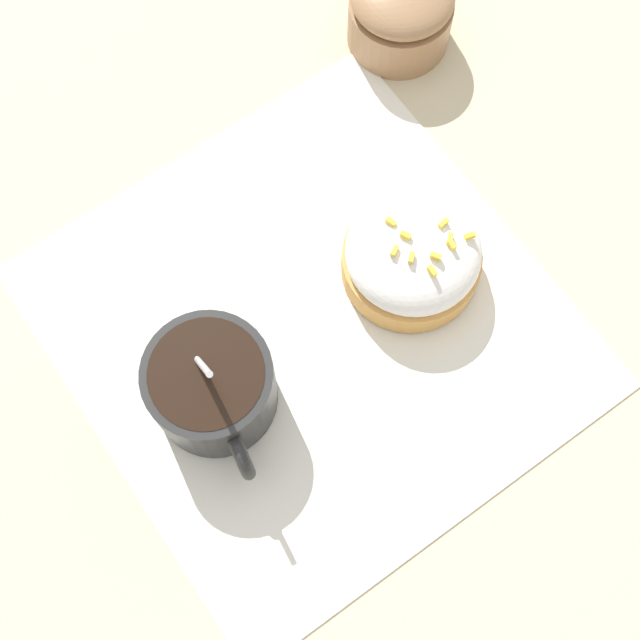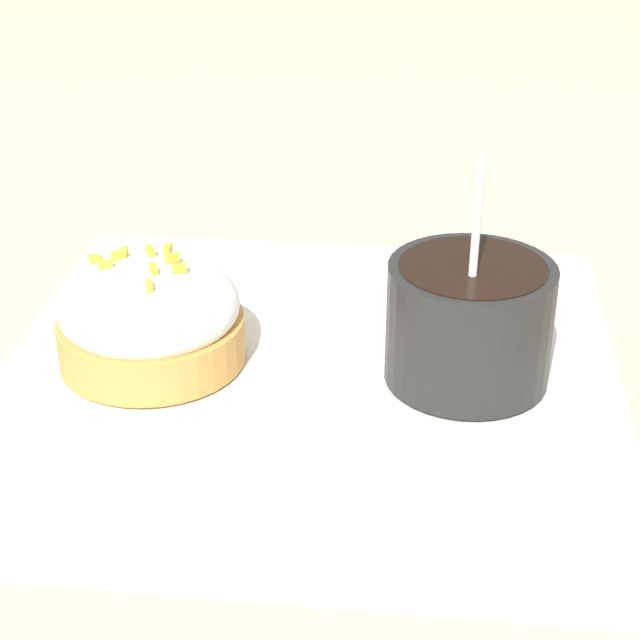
{
  "view_description": "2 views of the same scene",
  "coord_description": "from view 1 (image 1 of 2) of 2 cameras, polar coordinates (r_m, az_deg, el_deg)",
  "views": [
    {
      "loc": [
        -0.09,
        -0.16,
        0.58
      ],
      "look_at": [
        0.0,
        -0.01,
        0.03
      ],
      "focal_mm": 50.0,
      "sensor_mm": 36.0,
      "label": 1
    },
    {
      "loc": [
        -0.09,
        0.45,
        0.28
      ],
      "look_at": [
        -0.01,
        -0.0,
        0.03
      ],
      "focal_mm": 60.0,
      "sensor_mm": 36.0,
      "label": 2
    }
  ],
  "objects": [
    {
      "name": "ground_plane",
      "position": [
        0.61,
        -0.6,
        -0.49
      ],
      "size": [
        3.0,
        3.0,
        0.0
      ],
      "primitive_type": "plane",
      "color": "#C6B793"
    },
    {
      "name": "sugar_bowl",
      "position": [
        0.69,
        5.19,
        19.07
      ],
      "size": [
        0.08,
        0.08,
        0.06
      ],
      "color": "#99704C",
      "rests_on": "ground_plane"
    },
    {
      "name": "paper_napkin",
      "position": [
        0.61,
        -0.6,
        -0.45
      ],
      "size": [
        0.33,
        0.34,
        0.0
      ],
      "color": "white",
      "rests_on": "ground_plane"
    },
    {
      "name": "coffee_cup",
      "position": [
        0.56,
        -6.93,
        -4.26
      ],
      "size": [
        0.08,
        0.11,
        0.11
      ],
      "color": "black",
      "rests_on": "paper_napkin"
    },
    {
      "name": "frosted_pastry",
      "position": [
        0.6,
        6.04,
        3.96
      ],
      "size": [
        0.09,
        0.09,
        0.06
      ],
      "color": "#D19347",
      "rests_on": "paper_napkin"
    }
  ]
}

